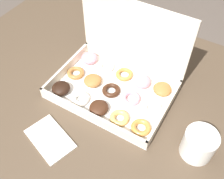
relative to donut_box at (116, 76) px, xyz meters
name	(u,v)px	position (x,y,z in m)	size (l,w,h in m)	color
ground_plane	(97,179)	(-0.05, -0.10, -0.76)	(8.00, 8.00, 0.00)	#564C44
dining_table	(90,113)	(-0.05, -0.10, -0.13)	(1.21, 1.00, 0.71)	#4C3D2D
donut_box	(116,76)	(0.00, 0.00, 0.00)	(0.39, 0.28, 0.28)	white
coffee_mug	(199,144)	(0.32, -0.10, 0.00)	(0.09, 0.09, 0.09)	white
paper_napkin	(50,139)	(-0.06, -0.28, -0.05)	(0.17, 0.14, 0.01)	silver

